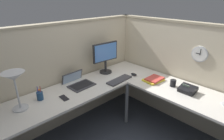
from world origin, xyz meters
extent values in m
plane|color=#383D47|center=(0.00, 0.00, 0.00)|extent=(6.80, 6.80, 0.00)
cube|color=beige|center=(-0.36, 0.87, 0.78)|extent=(2.57, 0.10, 1.55)
cube|color=tan|center=(-0.36, 0.87, 1.56)|extent=(2.57, 0.12, 0.03)
cube|color=beige|center=(0.87, -0.27, 0.78)|extent=(0.10, 2.37, 1.55)
cube|color=tan|center=(0.87, -0.27, 1.56)|extent=(0.12, 2.37, 0.03)
cube|color=beige|center=(-0.38, 0.47, 0.71)|extent=(2.35, 0.66, 0.03)
cube|color=beige|center=(0.47, -0.60, 0.71)|extent=(0.66, 1.49, 0.03)
cylinder|color=slate|center=(0.16, 0.16, 0.35)|extent=(0.05, 0.05, 0.70)
cylinder|color=#232326|center=(0.16, 0.64, 0.74)|extent=(0.20, 0.20, 0.02)
cylinder|color=#232326|center=(0.16, 0.64, 0.84)|extent=(0.04, 0.04, 0.20)
cube|color=#232326|center=(0.16, 0.64, 1.08)|extent=(0.46, 0.06, 0.30)
cube|color=#4C84D8|center=(0.15, 0.62, 1.08)|extent=(0.42, 0.04, 0.26)
cube|color=#38383D|center=(-0.41, 0.51, 0.74)|extent=(0.35, 0.26, 0.02)
cube|color=black|center=(-0.41, 0.51, 0.75)|extent=(0.30, 0.19, 0.00)
cube|color=#38383D|center=(-0.43, 0.73, 0.77)|extent=(0.34, 0.08, 0.22)
cube|color=#99B2D1|center=(-0.42, 0.73, 0.77)|extent=(0.31, 0.07, 0.18)
cube|color=#38383D|center=(0.09, 0.26, 0.74)|extent=(0.44, 0.17, 0.02)
ellipsoid|color=black|center=(0.40, 0.24, 0.75)|extent=(0.06, 0.10, 0.03)
cylinder|color=#B7BABF|center=(-1.23, 0.52, 0.74)|extent=(0.17, 0.17, 0.02)
cylinder|color=#B7BABF|center=(-1.23, 0.52, 0.93)|extent=(0.02, 0.02, 0.38)
cone|color=#B7BABF|center=(-1.23, 0.52, 1.13)|extent=(0.24, 0.24, 0.09)
cylinder|color=navy|center=(-0.99, 0.56, 0.78)|extent=(0.08, 0.08, 0.10)
cylinder|color=#1E1EB2|center=(-1.00, 0.57, 0.84)|extent=(0.01, 0.02, 0.13)
cylinder|color=#B21E1E|center=(-0.97, 0.55, 0.84)|extent=(0.01, 0.01, 0.13)
cylinder|color=#D8591E|center=(-0.98, 0.57, 0.85)|extent=(0.03, 0.03, 0.01)
cube|color=black|center=(-0.76, 0.39, 0.73)|extent=(0.07, 0.15, 0.01)
cube|color=black|center=(0.49, -0.60, 0.77)|extent=(0.19, 0.20, 0.10)
cube|color=#8CA58C|center=(0.49, -0.57, 0.80)|extent=(0.01, 0.09, 0.04)
cube|color=black|center=(0.49, -0.68, 0.79)|extent=(0.19, 0.04, 0.04)
cube|color=yellow|center=(0.45, -0.09, 0.74)|extent=(0.30, 0.24, 0.02)
cube|color=#BF3F38|center=(0.47, -0.10, 0.76)|extent=(0.26, 0.19, 0.02)
cylinder|color=black|center=(0.50, -0.38, 0.78)|extent=(0.08, 0.08, 0.10)
cylinder|color=#B7BABF|center=(0.82, -0.55, 1.17)|extent=(0.03, 0.22, 0.22)
cylinder|color=white|center=(0.80, -0.55, 1.17)|extent=(0.00, 0.19, 0.19)
cube|color=black|center=(0.80, -0.53, 1.18)|extent=(0.00, 0.06, 0.01)
cube|color=black|center=(0.80, -0.56, 1.20)|extent=(0.00, 0.01, 0.08)
camera|label=1|loc=(-1.69, -1.44, 1.91)|focal=29.25mm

